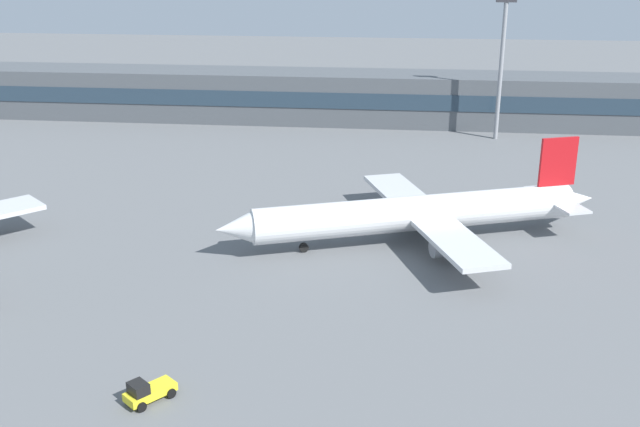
{
  "coord_description": "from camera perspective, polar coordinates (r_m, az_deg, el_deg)",
  "views": [
    {
      "loc": [
        16.26,
        -35.12,
        29.96
      ],
      "look_at": [
        7.59,
        40.0,
        3.0
      ],
      "focal_mm": 41.55,
      "sensor_mm": 36.0,
      "label": 1
    }
  ],
  "objects": [
    {
      "name": "ground_plane",
      "position": [
        82.49,
        -5.24,
        -1.76
      ],
      "size": [
        400.0,
        400.0,
        0.0
      ],
      "primitive_type": "plane",
      "color": "slate"
    },
    {
      "name": "baggage_tug_yellow",
      "position": [
        54.67,
        -13.17,
        -13.2
      ],
      "size": [
        3.44,
        3.73,
        1.75
      ],
      "color": "yellow",
      "rests_on": "ground_plane"
    },
    {
      "name": "airplane_mid",
      "position": [
        80.18,
        7.29,
        -0.0
      ],
      "size": [
        41.33,
        29.6,
        10.64
      ],
      "color": "silver",
      "rests_on": "ground_plane"
    },
    {
      "name": "terminal_building",
      "position": [
        138.14,
        -0.29,
        9.0
      ],
      "size": [
        147.84,
        12.13,
        9.0
      ],
      "color": "#4C5156",
      "rests_on": "ground_plane"
    },
    {
      "name": "floodlight_tower_west",
      "position": [
        126.3,
        13.83,
        11.66
      ],
      "size": [
        3.2,
        0.8,
        23.37
      ],
      "color": "gray",
      "rests_on": "ground_plane"
    }
  ]
}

